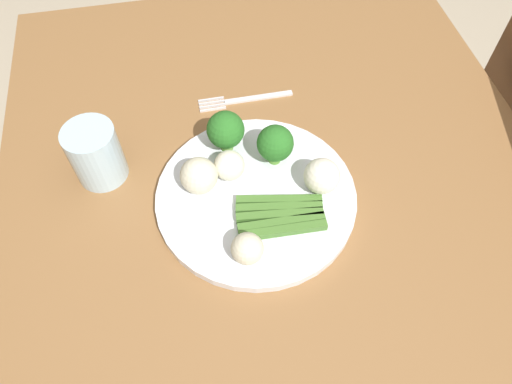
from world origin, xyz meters
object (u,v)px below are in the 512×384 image
Objects in this scene: asparagus_bundle at (280,215)px; cauliflower_front at (199,176)px; cauliflower_mid at (247,249)px; broccoli_left at (226,130)px; dining_table at (284,255)px; cauliflower_near_fork at (322,176)px; fork at (244,100)px; plate at (256,197)px; broccoli_outer_edge at (274,144)px; cauliflower_back at (229,165)px; water_glass at (96,154)px.

cauliflower_front is at bearing -29.54° from asparagus_bundle.
cauliflower_mid is (-0.13, -0.05, -0.01)m from cauliflower_front.
dining_table is at bearing -153.16° from broccoli_left.
cauliflower_near_fork is (-0.03, -0.17, -0.00)m from cauliflower_front.
cauliflower_near_fork is at bearing -101.28° from cauliflower_front.
cauliflower_front reaches higher than fork.
cauliflower_near_fork is at bearing -59.03° from dining_table.
plate reaches higher than dining_table.
plate is at bearing 145.30° from broccoli_outer_edge.
cauliflower_near_fork reaches higher than cauliflower_back.
plate is at bearing -17.76° from cauliflower_mid.
broccoli_outer_edge reaches higher than cauliflower_mid.
fork is (0.18, -0.10, -0.04)m from cauliflower_front.
cauliflower_near_fork reaches higher than fork.
asparagus_bundle is 1.83× the size of broccoli_left.
water_glass reaches higher than cauliflower_mid.
broccoli_left is (0.13, 0.07, 0.18)m from dining_table.
cauliflower_mid is 0.47× the size of water_glass.
plate is at bearing -113.08° from water_glass.
plate is 0.25m from water_glass.
cauliflower_near_fork is at bearing -143.36° from asparagus_bundle.
fork is at bearing -65.32° from water_glass.
cauliflower_back reaches higher than cauliflower_mid.
plate is 4.37× the size of broccoli_outer_edge.
broccoli_left is at bearing 16.20° from plate.
plate is 0.11m from cauliflower_mid.
broccoli_outer_edge is 1.48× the size of cauliflower_back.
water_glass reaches higher than plate.
cauliflower_mid is at bearing 47.97° from asparagus_bundle.
cauliflower_front is (-0.03, 0.12, -0.01)m from broccoli_outer_edge.
plate is 0.05m from asparagus_bundle.
cauliflower_back is 0.20m from water_glass.
fork is at bearing -9.64° from cauliflower_mid.
asparagus_bundle is at bearing -48.36° from cauliflower_mid.
plate is at bearing 84.14° from fork.
fork is 1.74× the size of water_glass.
broccoli_left reaches higher than dining_table.
cauliflower_back is at bearing -74.22° from cauliflower_front.
asparagus_bundle reaches higher than dining_table.
cauliflower_near_fork is at bearing -93.39° from plate.
cauliflower_near_fork is (0.09, -0.13, 0.00)m from cauliflower_mid.
cauliflower_front is 0.21m from fork.
water_glass reaches higher than fork.
cauliflower_front is (0.03, 0.08, 0.04)m from plate.
cauliflower_mid is at bearing 162.24° from plate.
water_glass is at bearing -23.28° from asparagus_bundle.
plate is 0.06m from cauliflower_back.
broccoli_left reaches higher than fork.
dining_table is 21.49× the size of cauliflower_near_fork.
dining_table is at bearing -179.31° from broccoli_outer_edge.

